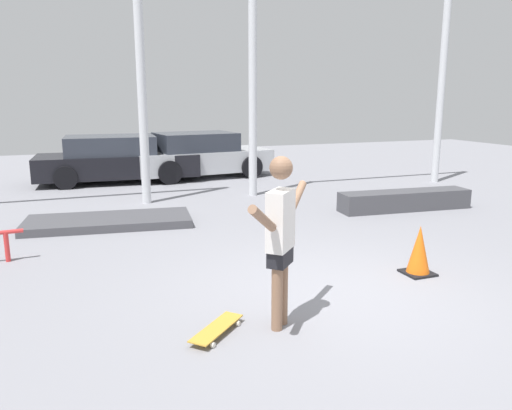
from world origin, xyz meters
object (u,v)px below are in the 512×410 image
Objects in this scene: parked_car_silver at (200,156)px; grind_box at (405,200)px; manual_pad at (109,221)px; parked_car_black at (116,160)px; traffic_cone at (419,251)px; skateboarder at (280,233)px; skateboard at (217,328)px.

grind_box is at bearing -69.64° from parked_car_silver.
manual_pad is at bearing 171.63° from grind_box.
grind_box is 8.07m from parked_car_black.
parked_car_silver reaches higher than traffic_cone.
manual_pad is 0.67× the size of parked_car_black.
parked_car_black is at bearing 107.85° from traffic_cone.
skateboard is (-0.67, 0.06, -0.96)m from skateboarder.
traffic_cone is at bearing -49.12° from manual_pad.
parked_car_black is (-0.62, 10.17, -0.39)m from skateboarder.
skateboarder reaches higher than parked_car_silver.
manual_pad is 4.45× the size of traffic_cone.
skateboard is at bearing 128.64° from skateboarder.
skateboarder is at bearing -82.54° from parked_car_black.
parked_car_silver reaches higher than skateboard.
grind_box is 0.69× the size of parked_car_silver.
skateboard is 3.16m from traffic_cone.
skateboard is 10.12m from parked_car_black.
parked_car_silver is at bearing 32.94° from skateboard.
traffic_cone reaches higher than grind_box.
skateboarder is 0.42× the size of parked_car_silver.
traffic_cone is (-2.35, -3.37, 0.13)m from grind_box.
skateboard is 10.41m from parked_car_silver.
grind_box is at bearing 55.17° from traffic_cone.
traffic_cone is (3.07, 0.72, 0.27)m from skateboard.
grind_box is at bearing -8.37° from manual_pad.
parked_car_silver is (1.82, 10.15, -0.37)m from skateboarder.
parked_car_black is 6.68× the size of traffic_cone.
skateboarder reaches higher than manual_pad.
parked_car_silver is at bearing 93.54° from traffic_cone.
parked_car_silver is (3.11, 5.11, 0.57)m from manual_pad.
skateboarder is 10.32m from parked_car_silver.
parked_car_black is (0.67, 5.12, 0.56)m from manual_pad.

